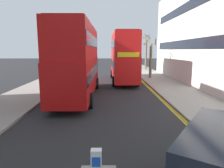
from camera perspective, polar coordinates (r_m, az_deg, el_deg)
The scene contains 8 objects.
sidewalk_right at distance 17.97m, azimuth 19.29°, elevation -2.75°, with size 4.00×80.00×0.14m, color gray.
sidewalk_left at distance 18.21m, azimuth -22.88°, elevation -2.81°, with size 4.00×80.00×0.14m, color gray.
kerb_line_outer at distance 15.49m, azimuth 14.47°, elevation -4.68°, with size 0.10×56.00×0.01m, color yellow.
kerb_line_inner at distance 15.45m, azimuth 13.89°, elevation -4.69°, with size 0.10×56.00×0.01m, color yellow.
double_decker_bus_away at distance 16.25m, azimuth -9.57°, elevation 6.95°, with size 2.80×10.81×5.64m.
double_decker_bus_oncoming at distance 24.17m, azimuth 3.16°, elevation 7.88°, with size 2.94×10.85×5.64m.
street_tree_near at distance 27.10m, azimuth 10.74°, elevation 6.95°, with size 1.85×2.12×5.37m.
street_tree_mid at distance 38.81m, azimuth 9.49°, elevation 8.79°, with size 1.40×1.47×6.73m.
Camera 1 is at (0.34, -0.47, 3.73)m, focal length 32.63 mm.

